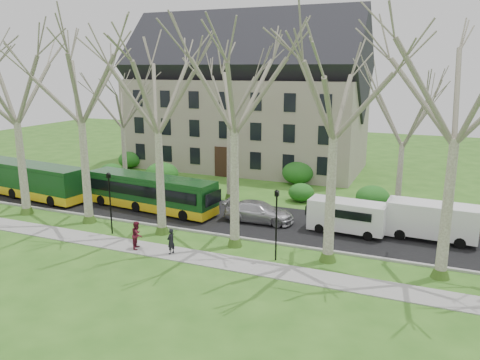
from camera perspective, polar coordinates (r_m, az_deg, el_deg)
name	(u,v)px	position (r m, az deg, el deg)	size (l,w,h in m)	color
ground	(195,241)	(31.71, -5.49, -7.39)	(120.00, 120.00, 0.00)	#31641C
sidewalk	(176,254)	(29.68, -7.78, -8.89)	(70.00, 2.00, 0.06)	gray
road	(228,217)	(36.36, -1.42, -4.51)	(80.00, 8.00, 0.06)	black
curb	(205,233)	(32.93, -4.26, -6.43)	(80.00, 0.25, 0.14)	#A5A39E
building	(246,97)	(54.04, 0.72, 10.11)	(26.50, 12.20, 16.00)	gray
tree_row_verge	(195,136)	(30.20, -5.52, 5.30)	(49.00, 7.00, 14.00)	gray
tree_row_far	(240,131)	(40.50, -0.02, 6.03)	(33.00, 7.00, 12.00)	gray
lamp_row	(187,208)	(30.05, -6.49, -3.42)	(36.22, 0.22, 4.30)	black
hedges	(220,177)	(45.42, -2.45, 0.43)	(30.60, 8.60, 2.00)	#1F5D1A
bus_lead	(28,179)	(45.65, -24.41, 0.07)	(12.47, 2.60, 3.12)	#113E17
bus_follow	(151,192)	(38.41, -10.85, -1.48)	(11.54, 2.40, 2.88)	#113E17
sedan	(259,212)	(34.99, 2.32, -3.89)	(2.13, 5.24, 1.52)	#BCBBC1
van_a	(347,217)	(33.35, 12.90, -4.43)	(5.22, 1.90, 2.28)	white
van_b	(431,222)	(33.76, 22.30, -4.71)	(5.72, 2.08, 2.49)	white
pedestrian_a	(171,241)	(29.38, -8.42, -7.41)	(0.58, 0.38, 1.60)	black
pedestrian_b	(137,235)	(30.60, -12.42, -6.55)	(0.86, 0.67, 1.78)	maroon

